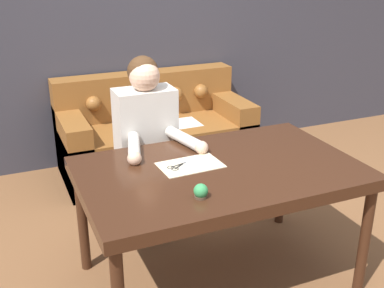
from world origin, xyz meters
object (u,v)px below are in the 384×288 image
dining_table (220,178)px  person (147,151)px  scissors (180,165)px  pin_cushion (201,191)px  couch (154,136)px

dining_table → person: 0.68m
scissors → pin_cushion: pin_cushion is taller
person → pin_cushion: bearing=-91.9°
pin_cushion → dining_table: bearing=49.3°
dining_table → pin_cushion: pin_cushion is taller
person → pin_cushion: (-0.03, -0.93, 0.15)m
dining_table → couch: couch is taller
dining_table → person: person is taller
dining_table → person: (-0.21, 0.65, -0.05)m
couch → scissors: 1.68m
couch → person: 1.14m
scissors → pin_cushion: 0.39m
dining_table → scissors: bearing=152.4°
dining_table → couch: (0.19, 1.68, -0.36)m
couch → dining_table: bearing=-96.3°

